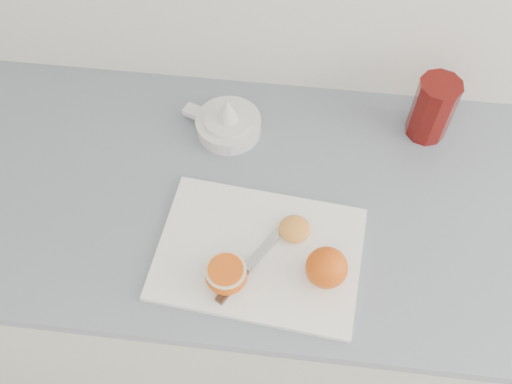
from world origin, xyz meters
TOP-DOWN VIEW (x-y plane):
  - counter at (0.19, 1.70)m, footprint 2.55×0.64m
  - cutting_board at (0.03, 1.56)m, footprint 0.40×0.30m
  - whole_orange at (0.16, 1.52)m, footprint 0.08×0.08m
  - half_orange at (-0.02, 1.50)m, footprint 0.08×0.08m
  - squeezed_shell at (0.09, 1.61)m, footprint 0.06×0.06m
  - paring_knife at (0.00, 1.50)m, footprint 0.11×0.16m
  - citrus_juicer at (-0.07, 1.85)m, footprint 0.18×0.14m
  - red_tumbler at (0.35, 1.90)m, footprint 0.09×0.09m

SIDE VIEW (x-z plane):
  - counter at x=0.19m, z-range 0.00..0.89m
  - cutting_board at x=0.03m, z-range 0.89..0.90m
  - paring_knife at x=0.00m, z-range 0.90..0.91m
  - squeezed_shell at x=0.09m, z-range 0.90..0.93m
  - citrus_juicer at x=-0.07m, z-range 0.87..0.96m
  - half_orange at x=-0.02m, z-range 0.90..0.95m
  - whole_orange at x=0.16m, z-range 0.90..0.98m
  - red_tumbler at x=0.35m, z-range 0.88..1.03m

